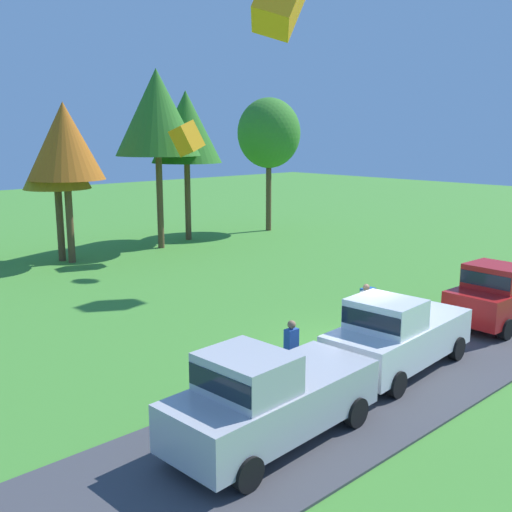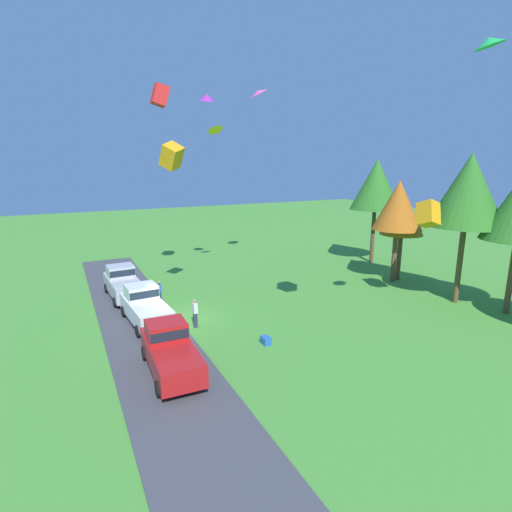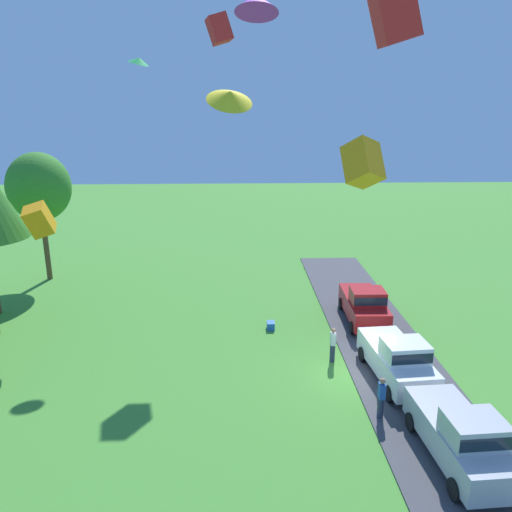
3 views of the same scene
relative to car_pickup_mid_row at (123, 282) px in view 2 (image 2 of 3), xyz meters
name	(u,v)px [view 2 (image 2 of 3)]	position (x,y,z in m)	size (l,w,h in m)	color
ground_plane	(176,322)	(5.97, 2.13, -1.11)	(120.00, 120.00, 0.00)	#478E33
pavement_strip	(142,327)	(5.97, 0.13, -1.08)	(36.00, 4.40, 0.06)	#424247
car_pickup_mid_row	(123,282)	(0.00, 0.00, 0.00)	(5.09, 2.26, 2.14)	#B7B7BC
car_pickup_by_flagpole	(145,305)	(5.31, 0.46, 0.00)	(5.13, 2.35, 2.14)	white
car_pickup_near_entrance	(170,349)	(11.53, 0.38, 0.00)	(5.06, 2.17, 2.14)	red
person_beside_suv	(160,293)	(2.72, 1.92, -0.23)	(0.36, 0.24, 1.71)	#2D334C
person_watching_sky	(195,313)	(7.24, 2.92, -0.23)	(0.36, 0.24, 1.71)	#2D334C
tree_far_left	(376,185)	(-0.13, 22.65, 6.18)	(4.54, 4.54, 9.59)	brown
tree_right_of_center	(403,214)	(5.20, 20.64, 4.23)	(3.34, 3.34, 7.05)	brown
tree_lone_near	(398,206)	(5.38, 19.91, 4.94)	(3.78, 3.78, 7.97)	brown
tree_far_right	(468,190)	(10.96, 20.13, 6.44)	(4.70, 4.70, 9.93)	brown
cooler_box	(266,340)	(10.96, 5.57, -0.91)	(0.56, 0.40, 0.40)	blue
kite_delta_high_right	(489,42)	(16.45, 12.74, 12.92)	(1.19, 1.19, 0.33)	green
kite_delta_trailing_tail	(207,97)	(-0.69, 6.80, 12.71)	(1.07, 1.07, 0.42)	purple
kite_delta_mid_center	(259,92)	(-1.65, 11.41, 13.51)	(1.52, 1.52, 0.26)	#EA4C9E
kite_box_high_left	(172,156)	(3.28, 3.02, 8.56)	(0.98, 0.98, 1.38)	orange
kite_delta_low_drifter	(215,129)	(-1.00, 7.47, 10.61)	(1.14, 1.14, 0.26)	yellow
kite_box_topmost	(428,214)	(10.67, 17.05, 5.08)	(1.02, 1.02, 1.43)	orange
kite_box_near_flag	(160,95)	(-0.28, 3.35, 12.55)	(0.92, 0.92, 1.28)	red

